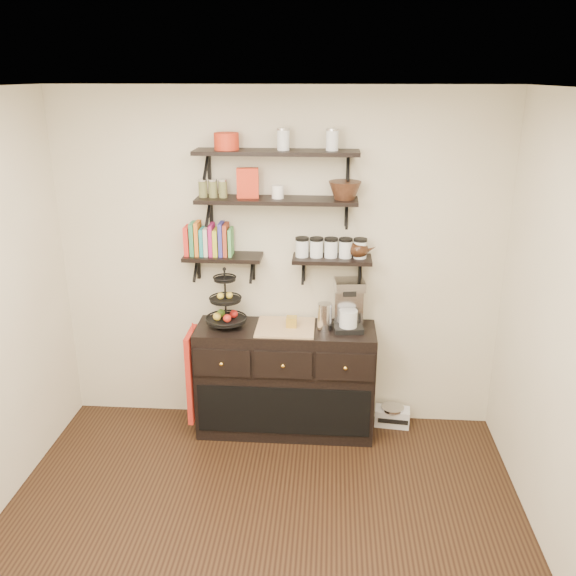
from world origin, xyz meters
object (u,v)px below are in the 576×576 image
at_px(coffee_maker, 349,305).
at_px(radio, 392,416).
at_px(sideboard, 286,379).
at_px(fruit_stand, 226,307).

relative_size(coffee_maker, radio, 1.37).
xyz_separation_m(coffee_maker, radio, (0.40, 0.09, -1.01)).
xyz_separation_m(sideboard, fruit_stand, (-0.46, 0.00, 0.61)).
height_order(fruit_stand, radio, fruit_stand).
relative_size(sideboard, radio, 4.73).
height_order(sideboard, fruit_stand, fruit_stand).
distance_m(sideboard, coffee_maker, 0.80).
height_order(coffee_maker, radio, coffee_maker).
distance_m(fruit_stand, radio, 1.66).
distance_m(coffee_maker, radio, 1.09).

